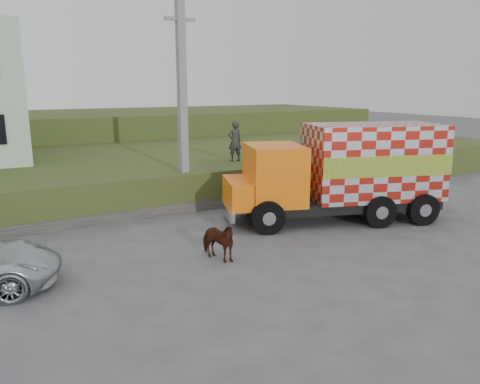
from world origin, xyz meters
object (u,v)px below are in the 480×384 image
utility_pole (182,106)px  cargo_truck (345,171)px  pedestrian (235,141)px  cow (217,241)px

utility_pole → cargo_truck: utility_pole is taller
cargo_truck → pedestrian: bearing=122.6°
cow → utility_pole: bearing=55.4°
utility_pole → pedestrian: (3.09, 1.48, -1.67)m
cow → pedestrian: bearing=37.2°
cow → pedestrian: pedestrian is taller
utility_pole → cow: utility_pole is taller
cargo_truck → cow: 6.21m
cow → pedestrian: size_ratio=0.75×
cargo_truck → pedestrian: (-1.40, 5.70, 0.61)m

